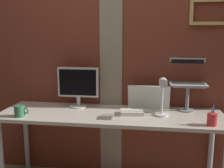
{
  "coord_description": "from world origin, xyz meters",
  "views": [
    {
      "loc": [
        0.41,
        -2.13,
        1.43
      ],
      "look_at": [
        0.08,
        0.19,
        0.99
      ],
      "focal_mm": 41.62,
      "sensor_mm": 36.0,
      "label": 1
    }
  ],
  "objects": [
    {
      "name": "brick_wall_back",
      "position": [
        0.0,
        0.45,
        1.19
      ],
      "size": [
        3.33,
        0.16,
        2.38
      ],
      "color": "brown",
      "rests_on": "ground_plane"
    },
    {
      "name": "desk_lamp",
      "position": [
        0.53,
        0.04,
        0.96
      ],
      "size": [
        0.12,
        0.2,
        0.34
      ],
      "color": "white",
      "rests_on": "desk"
    },
    {
      "name": "coffee_mug",
      "position": [
        -0.68,
        -0.11,
        0.79
      ],
      "size": [
        0.13,
        0.09,
        0.1
      ],
      "color": "#33724C",
      "rests_on": "desk"
    },
    {
      "name": "laptop_stand",
      "position": [
        0.77,
        0.27,
        0.91
      ],
      "size": [
        0.28,
        0.22,
        0.25
      ],
      "color": "gray",
      "rests_on": "desk"
    },
    {
      "name": "pen_cup",
      "position": [
        0.91,
        -0.11,
        0.8
      ],
      "size": [
        0.08,
        0.08,
        0.16
      ],
      "color": "red",
      "rests_on": "desk"
    },
    {
      "name": "whiteboard_panel",
      "position": [
        0.42,
        0.29,
        0.86
      ],
      "size": [
        0.39,
        0.06,
        0.23
      ],
      "primitive_type": "cube",
      "rotation": [
        0.18,
        0.0,
        0.0
      ],
      "color": "white",
      "rests_on": "desk"
    },
    {
      "name": "monitor",
      "position": [
        -0.26,
        0.27,
        0.97
      ],
      "size": [
        0.4,
        0.18,
        0.39
      ],
      "color": "silver",
      "rests_on": "desk"
    },
    {
      "name": "paper_clutter_stack",
      "position": [
        0.27,
        0.09,
        0.76
      ],
      "size": [
        0.22,
        0.17,
        0.04
      ],
      "primitive_type": "cube",
      "rotation": [
        0.0,
        0.0,
        0.14
      ],
      "color": "silver",
      "rests_on": "desk"
    },
    {
      "name": "laptop",
      "position": [
        0.77,
        0.35,
        1.06
      ],
      "size": [
        0.33,
        0.3,
        0.24
      ],
      "color": "#ADB2B7",
      "rests_on": "laptop_stand"
    },
    {
      "name": "desk",
      "position": [
        0.08,
        0.09,
        0.67
      ],
      "size": [
        2.01,
        0.6,
        0.74
      ],
      "color": "beige",
      "rests_on": "ground_plane"
    }
  ]
}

